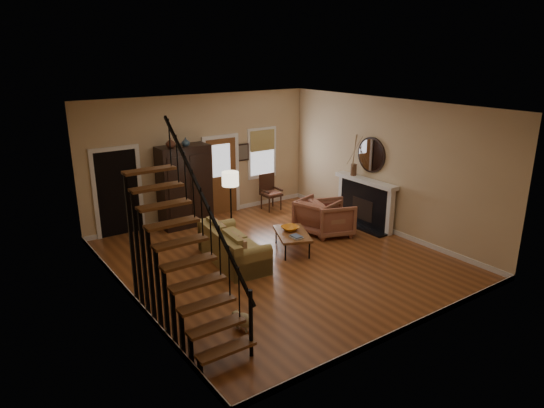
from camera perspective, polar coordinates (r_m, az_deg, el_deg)
room at (r=11.35m, az=-6.08°, el=2.97°), size 7.00×7.33×3.30m
staircase at (r=7.70m, az=-10.40°, el=-3.69°), size 0.94×2.80×3.20m
fireplace at (r=12.69m, az=11.02°, el=0.72°), size 0.33×1.95×2.30m
armoire at (r=12.55m, az=-10.24°, el=2.06°), size 1.30×0.60×2.10m
vase_a at (r=12.06m, az=-11.86°, el=7.07°), size 0.24×0.24×0.25m
vase_b at (r=12.22m, az=-10.13°, el=7.21°), size 0.20×0.20×0.21m
sofa at (r=10.43m, az=-4.59°, el=-4.92°), size 1.05×2.05×0.74m
coffee_table at (r=11.02m, az=2.39°, el=-4.45°), size 1.07×1.32×0.44m
bowl at (r=11.06m, az=2.14°, el=-2.87°), size 0.39×0.39×0.10m
books at (r=10.64m, az=2.87°, el=-3.86°), size 0.21×0.29×0.05m
armchair_left at (r=11.99m, az=7.11°, el=-1.65°), size 1.19×1.17×0.85m
armchair_right at (r=12.12m, az=5.34°, el=-1.38°), size 1.16×1.14×0.85m
floor_lamp at (r=11.39m, az=-4.84°, el=-0.38°), size 0.49×0.49×1.70m
side_chair at (r=13.74m, az=-0.10°, el=1.38°), size 0.54×0.54×1.02m
dog at (r=8.14m, az=-3.31°, el=-13.61°), size 0.33×0.44×0.29m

